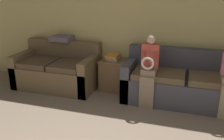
{
  "coord_description": "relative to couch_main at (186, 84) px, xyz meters",
  "views": [
    {
      "loc": [
        0.87,
        -1.66,
        2.06
      ],
      "look_at": [
        -0.25,
        1.9,
        0.77
      ],
      "focal_mm": 40.0,
      "sensor_mm": 36.0,
      "label": 1
    }
  ],
  "objects": [
    {
      "name": "couch_main",
      "position": [
        0.0,
        0.0,
        0.0
      ],
      "size": [
        2.24,
        0.85,
        0.94
      ],
      "color": "#4C4C56",
      "rests_on": "ground_plane"
    },
    {
      "name": "book_stack",
      "position": [
        -1.44,
        0.18,
        0.33
      ],
      "size": [
        0.25,
        0.31,
        0.11
      ],
      "color": "gray",
      "rests_on": "side_shelf"
    },
    {
      "name": "child_left_seated",
      "position": [
        -0.64,
        -0.35,
        0.35
      ],
      "size": [
        0.3,
        0.37,
        1.26
      ],
      "color": "gray",
      "rests_on": "ground_plane"
    },
    {
      "name": "side_shelf",
      "position": [
        -1.43,
        0.17,
        -0.03
      ],
      "size": [
        0.51,
        0.49,
        0.62
      ],
      "color": "brown",
      "rests_on": "ground_plane"
    },
    {
      "name": "couch_side",
      "position": [
        -2.6,
        -0.02,
        -0.01
      ],
      "size": [
        1.67,
        0.93,
        0.92
      ],
      "color": "brown",
      "rests_on": "ground_plane"
    },
    {
      "name": "throw_pillow",
      "position": [
        -2.61,
        0.31,
        0.63
      ],
      "size": [
        0.44,
        0.44,
        0.1
      ],
      "color": "slate",
      "rests_on": "couch_side"
    },
    {
      "name": "wall_back",
      "position": [
        -0.9,
        0.47,
        0.93
      ],
      "size": [
        7.6,
        0.06,
        2.55
      ],
      "color": "#DBCC7F",
      "rests_on": "ground_plane"
    }
  ]
}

